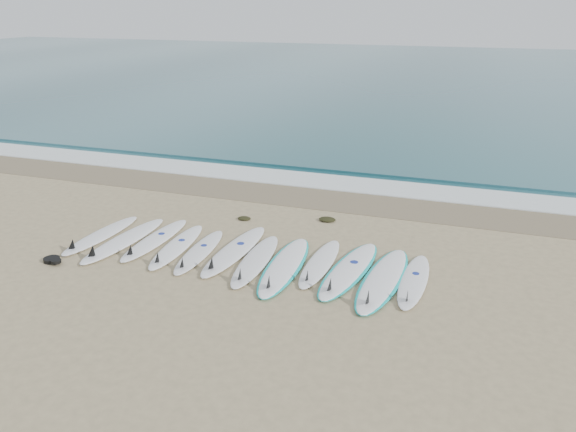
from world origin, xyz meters
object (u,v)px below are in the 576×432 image
(surfboard_11, at_px, (413,282))
(leash_coil, at_px, (53,260))
(surfboard_6, at_px, (255,261))
(surfboard_0, at_px, (99,236))

(surfboard_11, height_order, leash_coil, surfboard_11)
(surfboard_6, relative_size, leash_coil, 5.64)
(surfboard_6, bearing_deg, surfboard_0, 174.77)
(surfboard_0, distance_m, leash_coil, 1.37)
(surfboard_0, height_order, surfboard_11, surfboard_0)
(surfboard_0, xyz_separation_m, leash_coil, (-0.12, -1.36, -0.01))
(surfboard_0, relative_size, surfboard_11, 1.05)
(surfboard_6, distance_m, surfboard_11, 3.13)
(leash_coil, bearing_deg, surfboard_0, 84.93)
(surfboard_6, xyz_separation_m, leash_coil, (-3.89, -1.25, -0.01))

